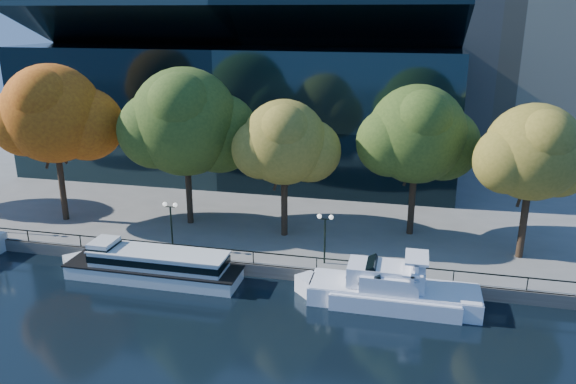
% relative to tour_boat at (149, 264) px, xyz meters
% --- Properties ---
extents(ground, '(160.00, 160.00, 0.00)m').
position_rel_tour_boat_xyz_m(ground, '(2.64, -0.87, -1.21)').
color(ground, black).
rests_on(ground, ground).
extents(promenade, '(90.00, 67.08, 1.00)m').
position_rel_tour_boat_xyz_m(promenade, '(2.64, 35.51, -0.71)').
color(promenade, slate).
rests_on(promenade, ground).
extents(railing, '(88.20, 0.08, 0.99)m').
position_rel_tour_boat_xyz_m(railing, '(2.64, 2.38, 0.73)').
color(railing, black).
rests_on(railing, promenade).
extents(convention_building, '(50.00, 24.57, 21.43)m').
position_rel_tour_boat_xyz_m(convention_building, '(-1.36, 30.92, 7.30)').
color(convention_building, black).
rests_on(convention_building, ground).
extents(tour_boat, '(14.95, 3.33, 2.84)m').
position_rel_tour_boat_xyz_m(tour_boat, '(0.00, 0.00, 0.00)').
color(tour_boat, silver).
rests_on(tour_boat, ground).
extents(cruiser_near, '(13.08, 3.37, 3.79)m').
position_rel_tour_boat_xyz_m(cruiser_near, '(18.00, 0.18, -0.03)').
color(cruiser_near, white).
rests_on(cruiser_near, ground).
extents(cruiser_far, '(9.99, 2.77, 3.26)m').
position_rel_tour_boat_xyz_m(cruiser_far, '(18.23, -0.41, -0.17)').
color(cruiser_far, white).
rests_on(cruiser_far, ground).
extents(tree_1, '(11.03, 9.04, 14.44)m').
position_rel_tour_boat_xyz_m(tree_1, '(-12.18, 7.78, 9.63)').
color(tree_1, black).
rests_on(tree_1, promenade).
extents(tree_2, '(11.93, 9.78, 14.23)m').
position_rel_tour_boat_xyz_m(tree_2, '(-0.35, 9.56, 9.05)').
color(tree_2, black).
rests_on(tree_2, promenade).
extents(tree_3, '(8.95, 7.34, 11.88)m').
position_rel_tour_boat_xyz_m(tree_3, '(8.79, 8.60, 7.94)').
color(tree_3, black).
rests_on(tree_3, promenade).
extents(tree_4, '(10.35, 8.49, 13.06)m').
position_rel_tour_boat_xyz_m(tree_4, '(19.56, 11.36, 8.53)').
color(tree_4, black).
rests_on(tree_4, promenade).
extents(tree_5, '(9.21, 7.55, 12.28)m').
position_rel_tour_boat_xyz_m(tree_5, '(28.17, 8.24, 8.23)').
color(tree_5, black).
rests_on(tree_5, promenade).
extents(lamp_1, '(1.26, 0.36, 4.03)m').
position_rel_tour_boat_xyz_m(lamp_1, '(0.34, 3.63, 2.77)').
color(lamp_1, black).
rests_on(lamp_1, promenade).
extents(lamp_2, '(1.26, 0.36, 4.03)m').
position_rel_tour_boat_xyz_m(lamp_2, '(13.02, 3.63, 2.77)').
color(lamp_2, black).
rests_on(lamp_2, promenade).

